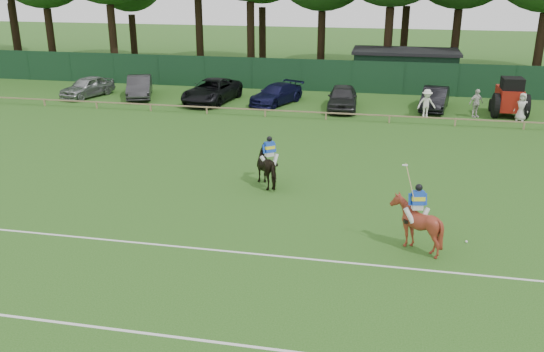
% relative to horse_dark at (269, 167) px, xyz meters
% --- Properties ---
extents(ground, '(160.00, 160.00, 0.00)m').
position_rel_horse_dark_xyz_m(ground, '(0.14, -5.60, -0.87)').
color(ground, '#1E4C14').
rests_on(ground, ground).
extents(horse_dark, '(1.99, 2.20, 1.74)m').
position_rel_horse_dark_xyz_m(horse_dark, '(0.00, 0.00, 0.00)').
color(horse_dark, black).
rests_on(horse_dark, ground).
extents(horse_chestnut, '(1.85, 1.99, 1.87)m').
position_rel_horse_dark_xyz_m(horse_chestnut, '(6.17, -5.08, 0.07)').
color(horse_chestnut, maroon).
rests_on(horse_chestnut, ground).
extents(sedan_silver, '(3.07, 4.82, 1.53)m').
position_rel_horse_dark_xyz_m(sedan_silver, '(-17.35, 15.84, -0.10)').
color(sedan_silver, '#949699').
rests_on(sedan_silver, ground).
extents(sedan_grey, '(3.30, 5.15, 1.60)m').
position_rel_horse_dark_xyz_m(sedan_grey, '(-13.41, 16.43, -0.07)').
color(sedan_grey, '#2C2B2D').
rests_on(sedan_grey, ground).
extents(suv_black, '(3.53, 6.24, 1.64)m').
position_rel_horse_dark_xyz_m(suv_black, '(-7.56, 15.91, -0.05)').
color(suv_black, black).
rests_on(suv_black, ground).
extents(sedan_navy, '(3.77, 5.23, 1.41)m').
position_rel_horse_dark_xyz_m(sedan_navy, '(-2.88, 16.27, -0.16)').
color(sedan_navy, '#121339').
rests_on(sedan_navy, ground).
extents(hatch_grey, '(2.17, 4.92, 1.65)m').
position_rel_horse_dark_xyz_m(hatch_grey, '(1.91, 15.49, -0.04)').
color(hatch_grey, '#2A2A2C').
rests_on(hatch_grey, ground).
extents(estate_black, '(2.32, 4.82, 1.52)m').
position_rel_horse_dark_xyz_m(estate_black, '(8.12, 16.70, -0.11)').
color(estate_black, black).
rests_on(estate_black, ground).
extents(spectator_left, '(1.36, 1.04, 1.86)m').
position_rel_horse_dark_xyz_m(spectator_left, '(7.44, 14.21, 0.06)').
color(spectator_left, white).
rests_on(spectator_left, ground).
extents(spectator_mid, '(1.15, 0.99, 1.85)m').
position_rel_horse_dark_xyz_m(spectator_mid, '(10.61, 14.99, 0.06)').
color(spectator_mid, silver).
rests_on(spectator_mid, ground).
extents(spectator_right, '(1.01, 0.82, 1.80)m').
position_rel_horse_dark_xyz_m(spectator_right, '(13.33, 14.57, 0.03)').
color(spectator_right, silver).
rests_on(spectator_right, ground).
extents(rider_dark, '(0.83, 0.68, 1.41)m').
position_rel_horse_dark_xyz_m(rider_dark, '(0.01, -0.01, 0.77)').
color(rider_dark, silver).
rests_on(rider_dark, ground).
extents(rider_chestnut, '(0.97, 0.52, 2.05)m').
position_rel_horse_dark_xyz_m(rider_chestnut, '(6.17, -5.10, 0.88)').
color(rider_chestnut, silver).
rests_on(rider_chestnut, ground).
extents(polo_ball, '(0.09, 0.09, 0.09)m').
position_rel_horse_dark_xyz_m(polo_ball, '(8.02, -4.27, -0.82)').
color(polo_ball, silver).
rests_on(polo_ball, ground).
extents(pitch_lines, '(60.00, 5.10, 0.01)m').
position_rel_horse_dark_xyz_m(pitch_lines, '(0.14, -9.10, -0.86)').
color(pitch_lines, silver).
rests_on(pitch_lines, ground).
extents(pitch_rail, '(62.10, 0.10, 0.50)m').
position_rel_horse_dark_xyz_m(pitch_rail, '(0.14, 12.40, -0.42)').
color(pitch_rail, '#997F5B').
rests_on(pitch_rail, ground).
extents(perimeter_fence, '(92.08, 0.08, 2.50)m').
position_rel_horse_dark_xyz_m(perimeter_fence, '(0.14, 21.40, 0.38)').
color(perimeter_fence, '#14351E').
rests_on(perimeter_fence, ground).
extents(utility_shed, '(8.40, 4.40, 3.04)m').
position_rel_horse_dark_xyz_m(utility_shed, '(6.14, 24.40, 0.67)').
color(utility_shed, '#14331E').
rests_on(utility_shed, ground).
extents(tree_row, '(96.00, 12.00, 21.00)m').
position_rel_horse_dark_xyz_m(tree_row, '(2.14, 29.40, -0.87)').
color(tree_row, '#26561C').
rests_on(tree_row, ground).
extents(tractor, '(2.16, 3.07, 2.58)m').
position_rel_horse_dark_xyz_m(tractor, '(12.76, 15.73, 0.35)').
color(tractor, maroon).
rests_on(tractor, ground).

